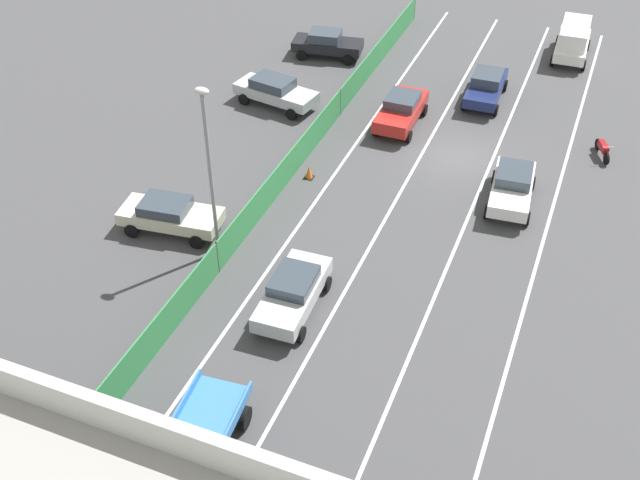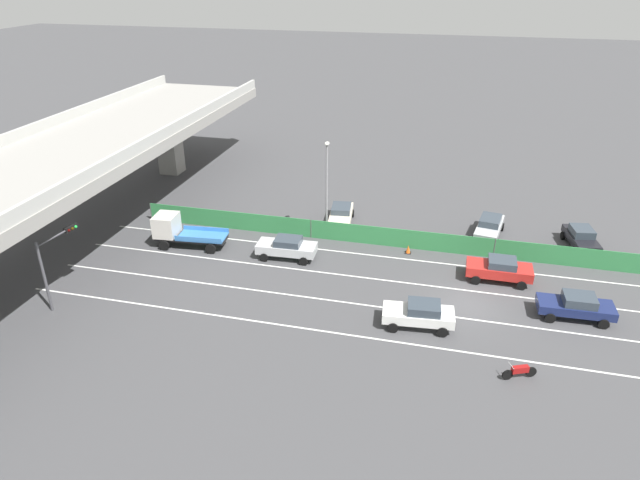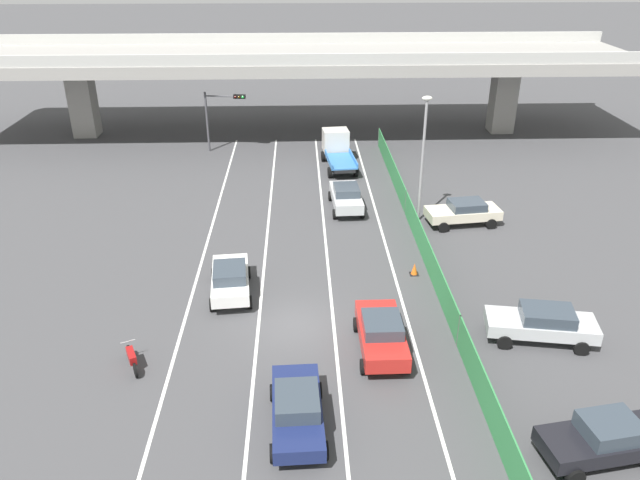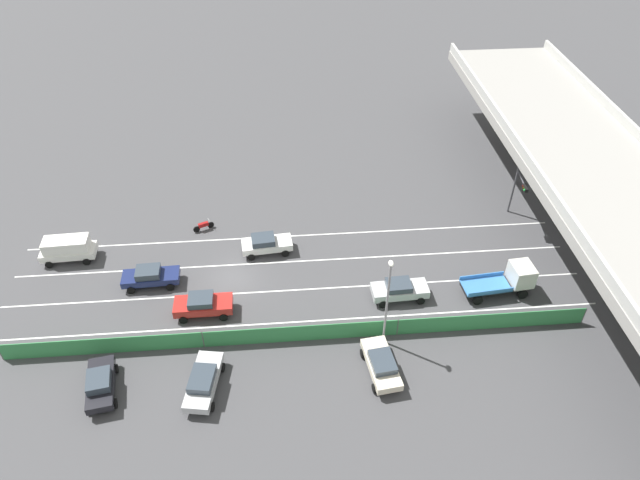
% 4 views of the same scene
% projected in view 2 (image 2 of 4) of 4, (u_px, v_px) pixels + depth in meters
% --- Properties ---
extents(ground_plane, '(300.00, 300.00, 0.00)m').
position_uv_depth(ground_plane, '(466.00, 304.00, 36.56)').
color(ground_plane, '#424244').
extents(lane_line_left_edge, '(0.14, 46.44, 0.01)m').
position_uv_depth(lane_line_left_edge, '(374.00, 339.00, 33.20)').
color(lane_line_left_edge, silver).
rests_on(lane_line_left_edge, ground).
extents(lane_line_mid_left, '(0.14, 46.44, 0.01)m').
position_uv_depth(lane_line_mid_left, '(382.00, 307.00, 36.20)').
color(lane_line_mid_left, silver).
rests_on(lane_line_mid_left, ground).
extents(lane_line_mid_right, '(0.14, 46.44, 0.01)m').
position_uv_depth(lane_line_mid_right, '(390.00, 281.00, 39.19)').
color(lane_line_mid_right, silver).
rests_on(lane_line_mid_right, ground).
extents(lane_line_right_edge, '(0.14, 46.44, 0.01)m').
position_uv_depth(lane_line_right_edge, '(396.00, 258.00, 42.19)').
color(lane_line_right_edge, silver).
rests_on(lane_line_right_edge, ground).
extents(elevated_overpass, '(58.07, 11.62, 7.91)m').
position_uv_depth(elevated_overpass, '(41.00, 173.00, 40.37)').
color(elevated_overpass, gray).
rests_on(elevated_overpass, ground).
extents(green_fence, '(0.10, 42.54, 1.55)m').
position_uv_depth(green_fence, '(399.00, 238.00, 43.45)').
color(green_fence, '#338447').
rests_on(green_fence, ground).
extents(car_sedan_navy, '(2.12, 4.58, 1.61)m').
position_uv_depth(car_sedan_navy, '(576.00, 305.00, 34.78)').
color(car_sedan_navy, navy).
rests_on(car_sedan_navy, ground).
extents(car_hatchback_white, '(2.32, 4.43, 1.63)m').
position_uv_depth(car_hatchback_white, '(420.00, 313.00, 33.96)').
color(car_hatchback_white, silver).
rests_on(car_hatchback_white, ground).
extents(car_sedan_silver, '(2.15, 4.47, 1.62)m').
position_uv_depth(car_sedan_silver, '(287.00, 247.00, 41.85)').
color(car_sedan_silver, '#B7BABC').
rests_on(car_sedan_silver, ground).
extents(car_sedan_red, '(2.07, 4.43, 1.68)m').
position_uv_depth(car_sedan_red, '(500.00, 269.00, 38.85)').
color(car_sedan_red, red).
rests_on(car_sedan_red, ground).
extents(flatbed_truck_blue, '(2.62, 5.64, 2.50)m').
position_uv_depth(flatbed_truck_blue, '(178.00, 230.00, 43.55)').
color(flatbed_truck_blue, black).
rests_on(flatbed_truck_blue, ground).
extents(motorcycle, '(0.95, 1.82, 0.93)m').
position_uv_depth(motorcycle, '(520.00, 371.00, 29.88)').
color(motorcycle, black).
rests_on(motorcycle, ground).
extents(parked_sedan_dark, '(4.47, 2.48, 1.63)m').
position_uv_depth(parked_sedan_dark, '(581.00, 237.00, 43.34)').
color(parked_sedan_dark, black).
rests_on(parked_sedan_dark, ground).
extents(parked_wagon_silver, '(4.91, 2.59, 1.59)m').
position_uv_depth(parked_wagon_silver, '(489.00, 226.00, 45.16)').
color(parked_wagon_silver, '#B2B5B7').
rests_on(parked_wagon_silver, ground).
extents(parked_sedan_cream, '(4.66, 2.45, 1.52)m').
position_uv_depth(parked_sedan_cream, '(341.00, 214.00, 47.42)').
color(parked_sedan_cream, beige).
rests_on(parked_sedan_cream, ground).
extents(traffic_light, '(3.35, 0.72, 4.87)m').
position_uv_depth(traffic_light, '(56.00, 254.00, 35.35)').
color(traffic_light, '#47474C').
rests_on(traffic_light, ground).
extents(street_lamp, '(0.60, 0.36, 7.83)m').
position_uv_depth(street_lamp, '(327.00, 181.00, 43.52)').
color(street_lamp, gray).
rests_on(street_lamp, ground).
extents(traffic_cone, '(0.47, 0.47, 0.65)m').
position_uv_depth(traffic_cone, '(408.00, 249.00, 42.80)').
color(traffic_cone, orange).
rests_on(traffic_cone, ground).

